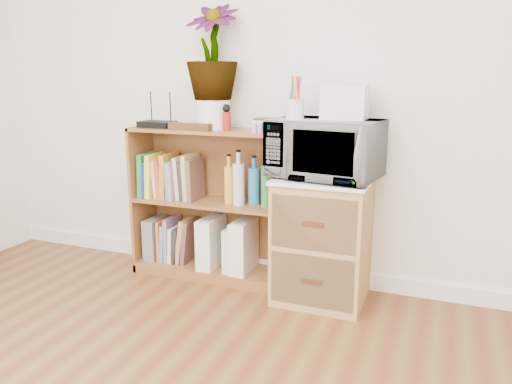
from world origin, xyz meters
The scene contains 21 objects.
skirting_board centered at (0.00, 2.24, 0.05)m, with size 4.00×0.02×0.10m, color white.
bookshelf centered at (-0.35, 2.10, 0.47)m, with size 1.00×0.30×0.95m, color brown.
wicker_unit centered at (0.40, 2.02, 0.35)m, with size 0.50×0.45×0.70m, color #9E7542.
microwave centered at (0.40, 2.02, 0.88)m, with size 0.58×0.39×0.32m, color silver.
pen_cup centered at (0.25, 1.94, 1.09)m, with size 0.10×0.10×0.11m, color silver.
small_appliance centered at (0.49, 2.06, 1.13)m, with size 0.23×0.19×0.18m, color silver.
router centered at (-0.70, 2.08, 0.97)m, with size 0.21×0.14×0.04m, color black.
white_bowl centered at (-0.52, 2.07, 0.97)m, with size 0.13×0.13×0.03m, color silver.
plant_pot centered at (-0.32, 2.12, 1.04)m, with size 0.21×0.21×0.18m, color silver.
potted_plant centered at (-0.32, 2.12, 1.40)m, with size 0.31×0.31×0.56m, color #3D7B31.
trinket_box centered at (-0.42, 2.00, 0.97)m, with size 0.27×0.07×0.04m, color #3D2410.
kokeshi_doll centered at (-0.21, 2.06, 1.00)m, with size 0.05×0.05×0.11m, color maroon.
wooden_bowl centered at (0.01, 2.11, 0.99)m, with size 0.13×0.13×0.08m, color #38200F.
paint_jars centered at (0.02, 2.01, 0.98)m, with size 0.10×0.04×0.05m, color pink.
file_box centered at (-0.76, 2.10, 0.21)m, with size 0.08×0.22×0.27m, color slate.
magazine_holder_left centered at (-0.34, 2.09, 0.23)m, with size 0.10×0.26×0.32m, color white.
magazine_holder_mid centered at (-0.17, 2.09, 0.21)m, with size 0.09×0.22×0.28m, color silver.
magazine_holder_right centered at (-0.11, 2.09, 0.23)m, with size 0.10×0.26×0.33m, color white.
cookbooks centered at (-0.62, 2.10, 0.63)m, with size 0.39×0.20×0.29m.
liquor_bottles centered at (-0.03, 2.10, 0.65)m, with size 0.44×0.07×0.32m.
lower_books centered at (-0.59, 2.10, 0.20)m, with size 0.24×0.19×0.29m.
Camera 1 is at (1.02, -0.63, 1.28)m, focal length 35.00 mm.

